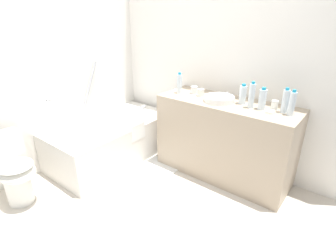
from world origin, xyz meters
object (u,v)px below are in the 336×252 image
Objects in this scene: water_bottle_4 at (243,95)px; bath_mat at (152,172)px; sink_basin at (219,99)px; drinking_glass_0 at (194,90)px; water_bottle_3 at (285,101)px; drinking_glass_1 at (201,93)px; water_bottle_0 at (292,103)px; sink_faucet at (227,95)px; water_bottle_5 at (252,96)px; water_bottle_1 at (179,84)px; bathtub at (111,139)px; water_bottle_2 at (262,99)px; drinking_glass_2 at (274,105)px; soap_dish at (270,112)px; toilet at (12,170)px.

bath_mat is at bearing 124.80° from water_bottle_4.
drinking_glass_0 is (0.09, 0.37, 0.01)m from sink_basin.
water_bottle_3 reaches higher than water_bottle_4.
water_bottle_3 is 2.97× the size of drinking_glass_1.
water_bottle_3 is at bearing 64.65° from water_bottle_0.
sink_faucet is 0.58× the size of water_bottle_5.
water_bottle_1 is 2.99× the size of drinking_glass_1.
water_bottle_3 is at bearing -72.81° from bathtub.
water_bottle_1 is at bearing 110.31° from sink_faucet.
sink_faucet is at bearing 70.94° from water_bottle_2.
water_bottle_4 is at bearing 91.16° from drinking_glass_2.
water_bottle_1 is 1.10× the size of water_bottle_2.
bathtub is 1.96m from drinking_glass_2.
water_bottle_5 is at bearing 102.31° from water_bottle_3.
drinking_glass_0 reaches higher than soap_dish.
water_bottle_1 is 2.49× the size of drinking_glass_2.
sink_basin is 0.49× the size of bath_mat.
drinking_glass_1 is (-0.04, -0.11, -0.00)m from drinking_glass_0.
water_bottle_0 and water_bottle_1 have the same top height.
water_bottle_3 is 1.15× the size of water_bottle_4.
water_bottle_0 is at bearing 39.60° from toilet.
water_bottle_0 is 0.07m from water_bottle_3.
water_bottle_3 is at bearing -65.75° from bath_mat.
water_bottle_0 is at bearing -86.33° from sink_basin.
bathtub is 18.83× the size of drinking_glass_0.
sink_faucet is 0.47m from water_bottle_2.
toilet is 8.57× the size of drinking_glass_0.
sink_basin reaches higher than bath_mat.
bathtub is at bearing 119.51° from drinking_glass_1.
water_bottle_0 is at bearing -87.59° from water_bottle_1.
water_bottle_2 is at bearing 117.19° from drinking_glass_2.
water_bottle_0 is 1.07m from drinking_glass_0.
water_bottle_2 reaches higher than water_bottle_4.
soap_dish is (-0.09, 0.00, -0.04)m from drinking_glass_2.
water_bottle_1 is at bearing 94.13° from water_bottle_3.
water_bottle_3 is (0.57, -1.84, 0.72)m from bathtub.
drinking_glass_2 is 1.54m from bath_mat.
water_bottle_0 is at bearing -101.26° from sink_faucet.
water_bottle_1 is 0.37× the size of bath_mat.
water_bottle_2 is 0.22m from water_bottle_4.
bath_mat is (-0.54, 1.19, -0.99)m from water_bottle_3.
water_bottle_0 is at bearing -92.20° from drinking_glass_0.
sink_faucet reaches higher than soap_dish.
drinking_glass_1 is (0.05, 0.26, 0.01)m from sink_basin.
drinking_glass_1 is at bearing -78.33° from water_bottle_1.
bathtub is 1.87m from water_bottle_2.
water_bottle_2 reaches higher than toilet.
drinking_glass_0 is 1.08m from bath_mat.
water_bottle_2 is 0.14m from soap_dish.
water_bottle_2 is at bearing 92.44° from water_bottle_0.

